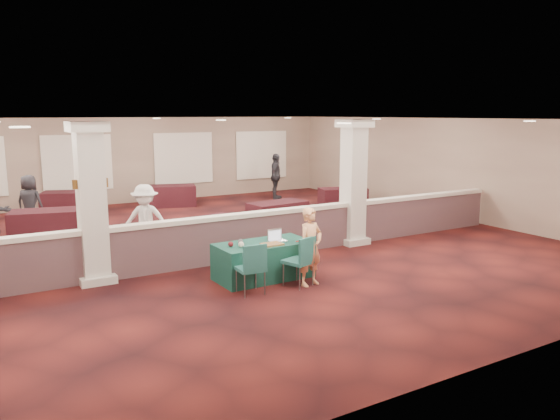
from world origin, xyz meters
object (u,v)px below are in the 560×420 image
far_table_back_left (73,203)px  far_table_back_center (169,196)px  conf_chair_side (252,265)px  attendee_d (30,203)px  far_table_back_right (343,197)px  attendee_c (276,176)px  far_table_front_right (278,214)px  far_table_front_center (207,231)px  woman (311,247)px  attendee_b (145,220)px  conf_chair_main (302,257)px  near_table (264,260)px  far_table_front_left (50,225)px

far_table_back_left → far_table_back_center: bearing=0.0°
conf_chair_side → attendee_d: size_ratio=0.61×
far_table_back_right → attendee_c: attendee_c is taller
far_table_front_right → far_table_back_center: far_table_back_center is taller
far_table_front_center → far_table_front_right: far_table_front_right is taller
woman → attendee_c: (4.96, 9.86, 0.12)m
far_table_front_center → attendee_b: size_ratio=1.00×
conf_chair_side → far_table_back_right: (7.41, 7.01, -0.24)m
woman → far_table_back_center: woman is taller
far_table_back_left → conf_chair_side: bearing=-82.6°
conf_chair_side → far_table_back_left: size_ratio=0.51×
far_table_back_center → far_table_back_right: far_table_back_center is taller
conf_chair_main → woman: size_ratio=0.64×
near_table → woman: bearing=-57.1°
conf_chair_side → woman: woman is taller
near_table → far_table_back_center: bearing=81.1°
far_table_front_right → attendee_b: (-4.50, -1.49, 0.50)m
near_table → far_table_back_right: size_ratio=1.17×
far_table_back_left → far_table_back_right: size_ratio=1.15×
attendee_b → attendee_c: 9.27m
conf_chair_side → attendee_c: bearing=61.5°
far_table_front_right → attendee_c: bearing=60.4°
conf_chair_main → attendee_d: size_ratio=0.62×
far_table_back_right → attendee_c: size_ratio=0.93×
far_table_back_center → attendee_b: (-2.85, -6.50, 0.48)m
far_table_front_left → far_table_back_center: size_ratio=1.05×
far_table_front_right → far_table_back_left: size_ratio=0.91×
conf_chair_main → far_table_back_center: 10.41m
far_table_front_left → far_table_back_center: bearing=37.5°
far_table_back_left → attendee_c: attendee_c is taller
conf_chair_main → attendee_d: 9.33m
far_table_front_left → near_table: bearing=-61.6°
near_table → far_table_back_left: 9.71m
far_table_back_right → attendee_d: size_ratio=1.04×
conf_chair_side → far_table_back_center: 10.50m
attendee_c → woman: bearing=-167.2°
far_table_front_left → far_table_back_right: far_table_front_left is taller
near_table → far_table_front_right: bearing=55.5°
conf_chair_side → far_table_back_right: bearing=47.2°
far_table_front_center → far_table_back_left: 6.57m
far_table_front_right → far_table_back_center: (-1.65, 5.01, 0.02)m
conf_chair_side → near_table: bearing=53.5°
far_table_front_center → far_table_back_center: bearing=79.4°
conf_chair_main → far_table_front_right: bearing=45.9°
far_table_front_right → attendee_b: size_ratio=1.03×
far_table_back_right → attendee_d: bearing=172.2°
conf_chair_side → attendee_c: 11.62m
conf_chair_side → far_table_front_center: 4.20m
far_table_back_center → attendee_b: attendee_b is taller
near_table → attendee_c: attendee_c is taller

